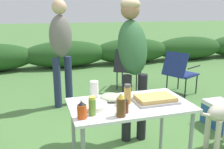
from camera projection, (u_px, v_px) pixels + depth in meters
name	position (u px, v px, depth m)	size (l,w,h in m)	color
shrub_hedge	(66.00, 54.00, 7.00)	(14.40, 0.90, 0.74)	#234C1E
folding_table	(130.00, 111.00, 2.30)	(1.10, 0.64, 0.74)	white
food_tray	(155.00, 99.00, 2.32)	(0.40, 0.27, 0.06)	#9E9EA3
plate_stack	(93.00, 106.00, 2.18)	(0.25, 0.25, 0.04)	white
mixing_bowl	(111.00, 97.00, 2.36)	(0.21, 0.21, 0.06)	#ADBC99
paper_cup_stack	(94.00, 90.00, 2.37)	(0.08, 0.08, 0.18)	white
spice_jar	(127.00, 94.00, 2.26)	(0.06, 0.06, 0.18)	#B2893D
hot_sauce_bottle	(82.00, 110.00, 1.95)	(0.08, 0.08, 0.14)	#CC4214
relish_jar	(92.00, 106.00, 2.01)	(0.06, 0.06, 0.16)	olive
beer_bottle	(121.00, 105.00, 1.98)	(0.08, 0.08, 0.20)	brown
bbq_sauce_bottle	(125.00, 105.00, 2.06)	(0.06, 0.06, 0.14)	#562314
standing_person_with_beanie	(132.00, 52.00, 2.98)	(0.40, 0.52, 1.70)	black
standing_person_in_navy_coat	(61.00, 44.00, 3.97)	(0.45, 0.39, 1.73)	#232D4C
camp_chair_green_behind_table	(128.00, 67.00, 4.99)	(0.71, 0.75, 0.83)	#232328
camp_chair_near_hedge	(179.00, 71.00, 4.66)	(0.73, 0.67, 0.83)	navy
cooler_box	(221.00, 115.00, 3.43)	(0.32, 0.48, 0.34)	#234C93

